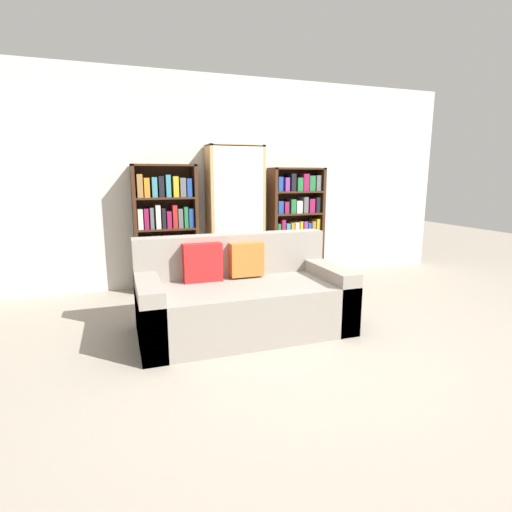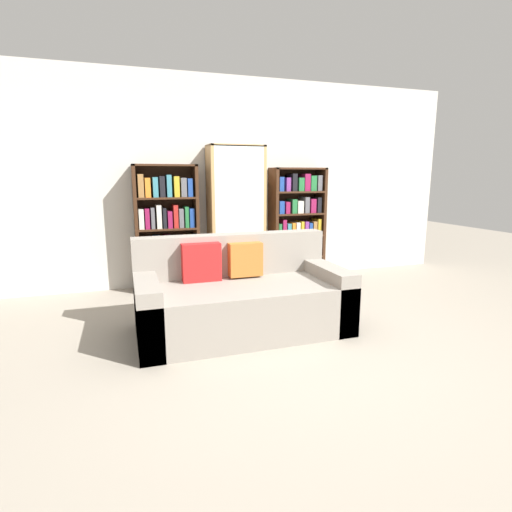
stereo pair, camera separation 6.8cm
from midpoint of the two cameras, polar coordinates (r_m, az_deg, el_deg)
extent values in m
plane|color=gray|center=(3.44, 7.63, -13.29)|extent=(16.00, 16.00, 0.00)
cube|color=beige|center=(5.45, -3.59, 10.50)|extent=(6.63, 0.06, 2.70)
cube|color=gray|center=(3.74, -1.41, -7.38)|extent=(1.91, 0.95, 0.46)
cube|color=gray|center=(3.98, -3.02, 0.23)|extent=(1.91, 0.20, 0.41)
cube|color=gray|center=(3.58, -14.71, -7.62)|extent=(0.20, 0.95, 0.58)
cube|color=gray|center=(4.04, 10.29, -5.23)|extent=(0.20, 0.95, 0.58)
cube|color=red|center=(3.75, -7.28, -0.92)|extent=(0.36, 0.12, 0.36)
cube|color=#B76628|center=(3.86, -1.02, -0.50)|extent=(0.32, 0.12, 0.32)
cube|color=#3D2314|center=(5.10, -16.34, 3.64)|extent=(0.04, 0.32, 1.57)
cube|color=#3D2314|center=(5.18, -8.18, 4.09)|extent=(0.04, 0.32, 1.57)
cube|color=#3D2314|center=(5.09, -12.60, 12.53)|extent=(0.78, 0.32, 0.02)
cube|color=#3D2314|center=(5.28, -11.88, -4.46)|extent=(0.78, 0.32, 0.02)
cube|color=#3D2314|center=(5.28, -12.41, 4.08)|extent=(0.78, 0.01, 1.57)
cube|color=#3D2314|center=(5.19, -12.05, -0.29)|extent=(0.70, 0.32, 0.02)
cube|color=#3D2314|center=(5.13, -12.23, 3.88)|extent=(0.70, 0.32, 0.02)
cube|color=#3D2314|center=(5.10, -12.41, 8.12)|extent=(0.70, 0.32, 0.02)
cube|color=#5B5B60|center=(5.22, -15.15, -3.31)|extent=(0.07, 0.24, 0.24)
cube|color=beige|center=(5.22, -14.26, -3.17)|extent=(0.07, 0.24, 0.26)
cube|color=#1E4293|center=(5.22, -13.27, -3.02)|extent=(0.05, 0.24, 0.27)
cube|color=beige|center=(5.24, -12.37, -3.35)|extent=(0.06, 0.24, 0.20)
cube|color=#5B5B60|center=(5.24, -11.51, -2.83)|extent=(0.05, 0.24, 0.28)
cube|color=black|center=(5.25, -10.54, -2.80)|extent=(0.06, 0.24, 0.28)
cube|color=beige|center=(5.26, -9.67, -2.56)|extent=(0.05, 0.24, 0.31)
cube|color=#237038|center=(5.28, -8.71, -2.80)|extent=(0.05, 0.24, 0.25)
cube|color=beige|center=(5.13, -15.06, 1.05)|extent=(0.11, 0.24, 0.26)
cube|color=#1E4293|center=(5.14, -13.60, 1.28)|extent=(0.09, 0.24, 0.28)
cube|color=#8E1947|center=(5.15, -12.08, 1.37)|extent=(0.09, 0.24, 0.28)
cube|color=olive|center=(5.17, -10.64, 1.19)|extent=(0.11, 0.24, 0.24)
cube|color=gold|center=(5.19, -9.18, 1.49)|extent=(0.10, 0.24, 0.27)
cube|color=beige|center=(5.08, -15.73, 5.15)|extent=(0.06, 0.24, 0.24)
cube|color=#8E1947|center=(5.09, -14.95, 5.23)|extent=(0.05, 0.24, 0.25)
cube|color=#5B5B60|center=(5.09, -14.21, 5.32)|extent=(0.04, 0.24, 0.26)
cube|color=beige|center=(5.09, -13.39, 5.53)|extent=(0.06, 0.24, 0.29)
cube|color=black|center=(5.10, -12.63, 5.35)|extent=(0.04, 0.24, 0.25)
cube|color=#8E1947|center=(5.11, -11.91, 5.18)|extent=(0.05, 0.24, 0.21)
cube|color=#AD231E|center=(5.12, -11.13, 5.63)|extent=(0.05, 0.24, 0.28)
cube|color=#5B5B60|center=(5.13, -10.37, 5.40)|extent=(0.06, 0.24, 0.23)
cube|color=#237038|center=(5.14, -9.63, 5.57)|extent=(0.05, 0.24, 0.26)
cube|color=#1E4293|center=(5.15, -8.92, 5.48)|extent=(0.06, 0.24, 0.24)
cube|color=olive|center=(5.06, -15.80, 9.63)|extent=(0.07, 0.24, 0.27)
cube|color=orange|center=(5.06, -14.89, 9.44)|extent=(0.06, 0.24, 0.23)
cube|color=teal|center=(5.07, -13.87, 9.53)|extent=(0.06, 0.24, 0.24)
cube|color=black|center=(5.08, -12.96, 9.64)|extent=(0.06, 0.24, 0.25)
cube|color=teal|center=(5.09, -12.03, 9.77)|extent=(0.06, 0.24, 0.27)
cube|color=gold|center=(5.10, -11.01, 9.71)|extent=(0.06, 0.24, 0.25)
cube|color=#5B5B60|center=(5.11, -10.04, 9.65)|extent=(0.07, 0.24, 0.23)
cube|color=#1E4293|center=(5.12, -9.16, 9.64)|extent=(0.06, 0.24, 0.22)
cube|color=tan|center=(5.19, -6.10, 5.52)|extent=(0.04, 0.36, 1.82)
cube|color=tan|center=(5.37, 1.01, 5.78)|extent=(0.04, 0.36, 1.82)
cube|color=tan|center=(5.26, -2.57, 15.42)|extent=(0.72, 0.36, 0.02)
cube|color=tan|center=(5.43, -2.40, -3.78)|extent=(0.72, 0.36, 0.02)
cube|color=tan|center=(5.43, -2.99, 5.83)|extent=(0.72, 0.01, 1.82)
cube|color=silver|center=(5.10, -1.94, 5.48)|extent=(0.64, 0.01, 1.79)
cube|color=tan|center=(5.35, -2.43, 0.00)|extent=(0.64, 0.32, 0.02)
cube|color=tan|center=(5.29, -2.47, 3.76)|extent=(0.64, 0.32, 0.02)
cube|color=tan|center=(5.25, -2.50, 7.58)|extent=(0.64, 0.32, 0.02)
cube|color=tan|center=(5.24, -2.53, 11.44)|extent=(0.64, 0.32, 0.02)
cylinder|color=silver|center=(5.34, -4.84, -3.44)|extent=(0.01, 0.01, 0.09)
cone|color=silver|center=(5.32, -4.85, -2.42)|extent=(0.08, 0.08, 0.11)
cylinder|color=silver|center=(5.40, -3.66, -3.28)|extent=(0.01, 0.01, 0.09)
cone|color=silver|center=(5.37, -3.67, -2.27)|extent=(0.08, 0.08, 0.11)
cylinder|color=silver|center=(5.43, -2.44, -3.18)|extent=(0.01, 0.01, 0.09)
cone|color=silver|center=(5.40, -2.44, -2.18)|extent=(0.08, 0.08, 0.11)
cylinder|color=silver|center=(5.45, -1.20, -3.11)|extent=(0.01, 0.01, 0.09)
cone|color=silver|center=(5.43, -1.21, -2.10)|extent=(0.08, 0.08, 0.11)
cylinder|color=silver|center=(5.48, 0.03, -3.04)|extent=(0.01, 0.01, 0.09)
cone|color=silver|center=(5.45, 0.03, -2.04)|extent=(0.08, 0.08, 0.11)
cylinder|color=silver|center=(5.30, -4.98, 0.39)|extent=(0.01, 0.01, 0.07)
cone|color=silver|center=(5.28, -5.00, 1.24)|extent=(0.08, 0.08, 0.09)
cylinder|color=silver|center=(5.30, -3.66, 0.41)|extent=(0.01, 0.01, 0.07)
cone|color=silver|center=(5.29, -3.67, 1.27)|extent=(0.08, 0.08, 0.09)
cylinder|color=silver|center=(5.33, -2.41, 0.49)|extent=(0.01, 0.01, 0.07)
cone|color=silver|center=(5.31, -2.42, 1.34)|extent=(0.08, 0.08, 0.09)
cylinder|color=silver|center=(5.36, -1.16, 0.55)|extent=(0.01, 0.01, 0.07)
cone|color=silver|center=(5.34, -1.16, 1.40)|extent=(0.08, 0.08, 0.09)
cylinder|color=silver|center=(5.40, 0.02, 0.65)|extent=(0.01, 0.01, 0.07)
cone|color=silver|center=(5.39, 0.02, 1.49)|extent=(0.08, 0.08, 0.09)
cylinder|color=silver|center=(5.22, -5.11, 4.19)|extent=(0.01, 0.01, 0.08)
cone|color=silver|center=(5.21, -5.13, 5.15)|extent=(0.07, 0.07, 0.10)
cylinder|color=silver|center=(5.26, -4.08, 4.26)|extent=(0.01, 0.01, 0.08)
cone|color=silver|center=(5.25, -4.10, 5.21)|extent=(0.07, 0.07, 0.10)
cylinder|color=silver|center=(5.28, -3.04, 4.31)|extent=(0.01, 0.01, 0.08)
cone|color=silver|center=(5.27, -3.05, 5.25)|extent=(0.07, 0.07, 0.10)
cylinder|color=silver|center=(5.29, -1.92, 4.32)|extent=(0.01, 0.01, 0.08)
cone|color=silver|center=(5.28, -1.93, 5.26)|extent=(0.07, 0.07, 0.10)
cylinder|color=silver|center=(5.32, -0.90, 4.37)|extent=(0.01, 0.01, 0.08)
cone|color=silver|center=(5.31, -0.90, 5.31)|extent=(0.07, 0.07, 0.10)
cylinder|color=silver|center=(5.36, 0.08, 4.42)|extent=(0.01, 0.01, 0.08)
cone|color=silver|center=(5.35, 0.08, 5.36)|extent=(0.07, 0.07, 0.10)
cylinder|color=silver|center=(5.18, -4.88, 8.04)|extent=(0.01, 0.01, 0.07)
cone|color=silver|center=(5.18, -4.90, 8.95)|extent=(0.09, 0.09, 0.09)
cylinder|color=silver|center=(5.21, -3.25, 8.08)|extent=(0.01, 0.01, 0.07)
cone|color=silver|center=(5.21, -3.26, 8.99)|extent=(0.09, 0.09, 0.09)
cylinder|color=silver|center=(5.28, -1.75, 8.14)|extent=(0.01, 0.01, 0.07)
cone|color=silver|center=(5.28, -1.76, 9.03)|extent=(0.09, 0.09, 0.09)
cylinder|color=silver|center=(5.31, -0.13, 8.16)|extent=(0.01, 0.01, 0.07)
cone|color=silver|center=(5.31, -0.13, 9.05)|extent=(0.09, 0.09, 0.09)
cylinder|color=silver|center=(5.20, -5.30, 11.97)|extent=(0.01, 0.01, 0.08)
cone|color=silver|center=(5.20, -5.31, 12.94)|extent=(0.07, 0.07, 0.10)
cylinder|color=silver|center=(5.21, -4.17, 11.99)|extent=(0.01, 0.01, 0.08)
cone|color=silver|center=(5.21, -4.18, 12.96)|extent=(0.07, 0.07, 0.10)
cylinder|color=silver|center=(5.23, -3.07, 12.00)|extent=(0.01, 0.01, 0.08)
cone|color=silver|center=(5.23, -3.08, 12.96)|extent=(0.07, 0.07, 0.10)
cylinder|color=silver|center=(5.25, -1.98, 12.01)|extent=(0.01, 0.01, 0.08)
cone|color=silver|center=(5.25, -1.98, 12.97)|extent=(0.07, 0.07, 0.10)
cylinder|color=silver|center=(5.29, -0.97, 12.00)|extent=(0.01, 0.01, 0.08)
cone|color=silver|center=(5.29, -0.97, 12.96)|extent=(0.07, 0.07, 0.10)
cylinder|color=silver|center=(5.30, 0.15, 12.00)|extent=(0.01, 0.01, 0.08)
cone|color=silver|center=(5.31, 0.15, 12.96)|extent=(0.07, 0.07, 0.10)
cube|color=#3D2314|center=(5.47, 2.82, 4.42)|extent=(0.04, 0.32, 1.54)
cube|color=#3D2314|center=(5.76, 9.44, 4.63)|extent=(0.04, 0.32, 1.54)
cube|color=#3D2314|center=(5.57, 6.39, 12.30)|extent=(0.75, 0.32, 0.02)
cube|color=#3D2314|center=(5.75, 6.06, -2.99)|extent=(0.75, 0.32, 0.02)
cube|color=#3D2314|center=(5.75, 5.58, 4.71)|extent=(0.75, 0.01, 1.54)
cube|color=#3D2314|center=(5.68, 6.12, 0.05)|extent=(0.67, 0.32, 0.02)
cube|color=#3D2314|center=(5.63, 6.19, 3.03)|extent=(0.67, 0.32, 0.02)
cube|color=#3D2314|center=(5.59, 6.25, 6.05)|extent=(0.67, 0.32, 0.02)
cube|color=#3D2314|center=(5.57, 6.32, 9.11)|extent=(0.67, 0.32, 0.02)
cube|color=#237038|center=(5.60, 3.53, -1.94)|extent=(0.06, 0.24, 0.24)
cube|color=teal|center=(5.64, 4.43, -2.30)|extent=(0.07, 0.24, 0.15)
cube|color=teal|center=(5.67, 5.29, -1.94)|extent=(0.08, 0.24, 0.21)
cube|color=teal|center=(5.71, 6.15, -1.79)|extent=(0.08, 0.24, 0.23)
cube|color=#8E1947|center=(5.75, 7.00, -1.76)|extent=(0.06, 0.24, 0.22)
cube|color=beige|center=(5.79, 7.80, -1.98)|extent=(0.07, 0.24, 0.16)
cube|color=teal|center=(5.83, 8.62, -1.62)|extent=(0.08, 0.24, 0.22)
cube|color=#7A3384|center=(5.54, 3.52, 0.84)|extent=(0.06, 0.24, 0.17)
cube|color=#237038|center=(5.57, 4.27, 1.08)|extent=(0.06, 0.24, 0.21)
cube|color=#1E4293|center=(5.60, 5.05, 0.90)|extent=(0.05, 0.24, 0.16)
cube|color=teal|center=(5.64, 5.84, 0.95)|extent=(0.07, 0.24, 0.17)
cube|color=#1E4293|center=(5.67, 6.53, 0.96)|extent=(0.05, 0.24, 0.16)
cube|color=#237038|center=(5.70, 7.27, 1.11)|extent=(0.05, 0.24, 0.18)
cube|color=gold|center=(5.73, 8.07, 1.37)|extent=(0.05, 0.24, 0.22)
cube|color=#7A3384|center=(5.77, 8.78, 1.36)|extent=(0.07, 0.24, 0.21)
cube|color=#237038|center=(5.49, 3.44, 3.85)|extent=(0.04, 0.24, 0.16)
cube|color=#8E1947|center=(5.51, 4.07, 4.14)|extent=(0.05, 0.24, 0.22)
cube|color=teal|center=(5.54, 4.72, 3.89)|extent=(0.05, 0.24, 0.16)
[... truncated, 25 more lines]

